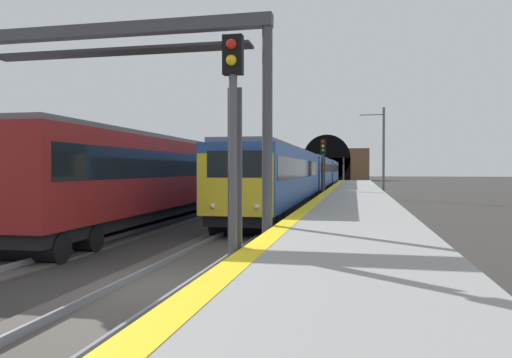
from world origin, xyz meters
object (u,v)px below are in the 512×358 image
at_px(overhead_signal_gantry, 118,79).
at_px(catenary_mast_near, 383,152).
at_px(train_adjacent_platform, 247,172).
at_px(train_main_approaching, 312,173).
at_px(railway_signal_near, 233,147).
at_px(railway_signal_far, 344,167).
at_px(railway_signal_mid, 323,165).

height_order(overhead_signal_gantry, catenary_mast_near, catenary_mast_near).
height_order(train_adjacent_platform, catenary_mast_near, catenary_mast_near).
height_order(train_main_approaching, catenary_mast_near, catenary_mast_near).
bearing_deg(train_adjacent_platform, railway_signal_near, -168.63).
distance_m(train_adjacent_platform, overhead_signal_gantry, 27.87).
xyz_separation_m(railway_signal_far, catenary_mast_near, (-46.39, -4.50, 1.13)).
relative_size(train_main_approaching, train_adjacent_platform, 1.02).
height_order(train_adjacent_platform, railway_signal_near, railway_signal_near).
bearing_deg(railway_signal_far, railway_signal_mid, 0.00).
bearing_deg(railway_signal_mid, railway_signal_near, 0.00).
bearing_deg(catenary_mast_near, railway_signal_mid, 150.66).
bearing_deg(railway_signal_far, train_adjacent_platform, -8.15).
height_order(train_main_approaching, overhead_signal_gantry, overhead_signal_gantry).
bearing_deg(train_main_approaching, railway_signal_mid, 8.22).
distance_m(train_main_approaching, train_adjacent_platform, 8.16).
relative_size(train_adjacent_platform, catenary_mast_near, 7.75).
height_order(railway_signal_mid, railway_signal_far, railway_signal_far).
xyz_separation_m(railway_signal_mid, railway_signal_far, (54.39, 0.00, 0.01)).
height_order(railway_signal_near, catenary_mast_near, catenary_mast_near).
relative_size(train_main_approaching, overhead_signal_gantry, 6.81).
relative_size(railway_signal_far, catenary_mast_near, 0.60).
xyz_separation_m(train_adjacent_platform, railway_signal_near, (-31.40, -6.89, 0.71)).
xyz_separation_m(train_main_approaching, railway_signal_near, (-37.85, -1.89, 0.85)).
bearing_deg(railway_signal_far, railway_signal_near, 0.00).
bearing_deg(railway_signal_near, railway_signal_mid, -180.00).
relative_size(overhead_signal_gantry, catenary_mast_near, 1.16).
bearing_deg(railway_signal_far, overhead_signal_gantry, -3.32).
distance_m(overhead_signal_gantry, catenary_mast_near, 30.71).
height_order(train_main_approaching, train_adjacent_platform, train_adjacent_platform).
xyz_separation_m(train_main_approaching, train_adjacent_platform, (-6.45, 5.00, 0.14)).
xyz_separation_m(railway_signal_near, railway_signal_mid, (25.16, 0.00, -0.15)).
relative_size(train_main_approaching, railway_signal_mid, 13.10).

